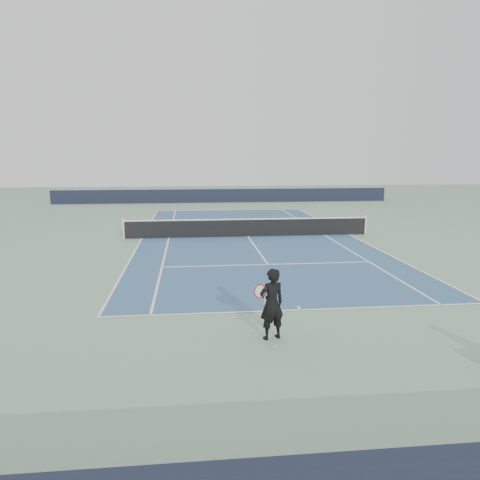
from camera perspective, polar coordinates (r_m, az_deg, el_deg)
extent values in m
plane|color=gray|center=(24.60, 0.96, 0.41)|extent=(80.00, 80.00, 0.00)
cube|color=#34567C|center=(24.60, 0.96, 0.43)|extent=(10.97, 23.77, 0.01)
cylinder|color=silver|center=(24.56, -14.02, 1.35)|extent=(0.10, 0.10, 1.07)
cylinder|color=silver|center=(26.08, 15.06, 1.82)|extent=(0.10, 0.10, 1.07)
cube|color=black|center=(24.52, 0.96, 1.47)|extent=(12.80, 0.03, 0.90)
cube|color=white|center=(24.45, 0.97, 2.56)|extent=(12.80, 0.04, 0.06)
cube|color=black|center=(42.19, -2.05, 5.41)|extent=(30.00, 0.25, 1.20)
imported|color=black|center=(10.97, 3.89, -7.77)|extent=(0.76, 0.64, 1.70)
torus|color=maroon|center=(10.78, 2.48, -6.25)|extent=(0.34, 0.18, 0.36)
cylinder|color=white|center=(10.78, 2.48, -6.25)|extent=(0.29, 0.14, 0.32)
cylinder|color=white|center=(10.90, 3.08, -7.49)|extent=(0.08, 0.13, 0.27)
sphere|color=#C0E82F|center=(10.71, 4.17, -12.92)|extent=(0.07, 0.07, 0.07)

